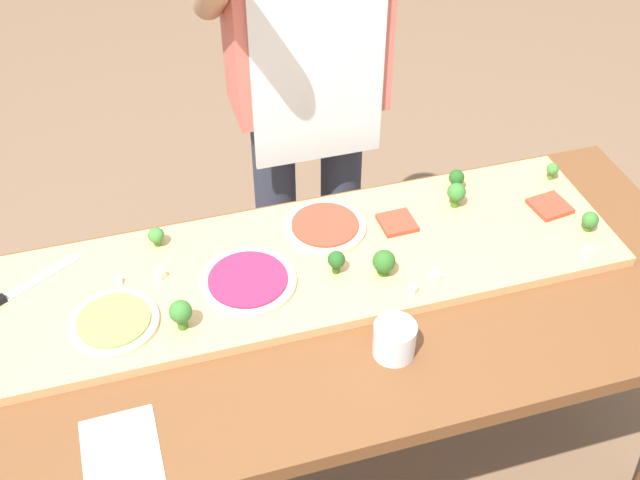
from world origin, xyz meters
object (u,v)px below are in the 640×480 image
at_px(pizza_whole_beet_magenta, 248,281).
at_px(broccoli_floret_center_right, 336,260).
at_px(prep_table, 316,337).
at_px(pizza_whole_tomato_red, 325,226).
at_px(broccoli_floret_front_right, 456,193).
at_px(broccoli_floret_front_mid, 384,262).
at_px(chefs_knife, 3,299).
at_px(cheese_crumble_f, 588,253).
at_px(flour_cup, 394,341).
at_px(cheese_crumble_e, 435,276).
at_px(broccoli_floret_back_right, 456,178).
at_px(cheese_crumble_c, 119,281).
at_px(cook_center, 308,71).
at_px(pizza_whole_pesto_green, 114,322).
at_px(cheese_crumble_a, 161,274).
at_px(broccoli_floret_center_left, 181,314).
at_px(cheese_crumble_d, 413,290).
at_px(recipe_note, 121,453).
at_px(broccoli_floret_back_left, 156,236).
at_px(pizza_slice_far_right, 550,206).
at_px(pizza_slice_far_left, 397,223).
at_px(broccoli_floret_front_left, 590,220).

distance_m(pizza_whole_beet_magenta, broccoli_floret_center_right, 0.20).
relative_size(prep_table, pizza_whole_tomato_red, 9.41).
height_order(broccoli_floret_front_right, broccoli_floret_front_mid, broccoli_floret_front_right).
relative_size(chefs_knife, cheese_crumble_f, 12.57).
bearing_deg(flour_cup, cheese_crumble_e, 44.50).
xyz_separation_m(chefs_knife, broccoli_floret_back_right, (1.10, 0.08, 0.03)).
distance_m(cheese_crumble_c, cook_center, 0.73).
relative_size(pizza_whole_pesto_green, cheese_crumble_a, 9.49).
height_order(cheese_crumble_e, flour_cup, flour_cup).
relative_size(prep_table, cheese_crumble_f, 87.74).
bearing_deg(broccoli_floret_center_left, cook_center, 53.76).
xyz_separation_m(cheese_crumble_d, cheese_crumble_f, (0.43, -0.00, 0.00)).
bearing_deg(recipe_note, cheese_crumble_e, 18.11).
height_order(broccoli_floret_front_mid, broccoli_floret_back_left, broccoli_floret_front_mid).
distance_m(broccoli_floret_center_right, cook_center, 0.57).
xyz_separation_m(pizza_slice_far_right, cheese_crumble_f, (-0.00, -0.18, 0.00)).
xyz_separation_m(cheese_crumble_d, flour_cup, (-0.09, -0.13, 0.00)).
height_order(chefs_knife, cheese_crumble_c, chefs_knife).
bearing_deg(prep_table, cheese_crumble_a, 152.83).
height_order(prep_table, chefs_knife, chefs_knife).
distance_m(pizza_whole_beet_magenta, broccoli_floret_center_left, 0.19).
relative_size(pizza_whole_pesto_green, flour_cup, 2.13).
height_order(broccoli_floret_front_mid, broccoli_floret_back_right, broccoli_floret_front_mid).
bearing_deg(pizza_slice_far_right, flour_cup, -149.82).
bearing_deg(pizza_whole_beet_magenta, cheese_crumble_a, 158.42).
distance_m(broccoli_floret_center_left, flour_cup, 0.44).
relative_size(prep_table, pizza_whole_beet_magenta, 8.56).
distance_m(broccoli_floret_front_mid, broccoli_floret_back_right, 0.37).
bearing_deg(pizza_whole_beet_magenta, prep_table, -34.17).
distance_m(pizza_whole_tomato_red, cheese_crumble_a, 0.40).
height_order(pizza_slice_far_left, broccoli_floret_front_left, broccoli_floret_front_left).
bearing_deg(broccoli_floret_back_right, cheese_crumble_a, -171.81).
bearing_deg(cheese_crumble_e, cheese_crumble_a, 163.10).
relative_size(broccoli_floret_front_mid, broccoli_floret_back_right, 1.12).
height_order(chefs_knife, cheese_crumble_d, cheese_crumble_d).
bearing_deg(broccoli_floret_back_right, prep_table, -148.91).
xyz_separation_m(broccoli_floret_back_left, recipe_note, (-0.14, -0.53, -0.05)).
xyz_separation_m(broccoli_floret_front_right, broccoli_floret_center_left, (-0.71, -0.21, 0.00)).
distance_m(pizza_slice_far_left, cheese_crumble_c, 0.66).
bearing_deg(pizza_slice_far_left, pizza_whole_beet_magenta, -166.31).
distance_m(broccoli_floret_center_right, cheese_crumble_f, 0.58).
xyz_separation_m(broccoli_floret_center_left, cheese_crumble_e, (0.56, -0.01, -0.03)).
xyz_separation_m(pizza_whole_beet_magenta, recipe_note, (-0.32, -0.34, -0.03)).
height_order(prep_table, cheese_crumble_e, cheese_crumble_e).
relative_size(broccoli_floret_center_right, cheese_crumble_d, 3.19).
xyz_separation_m(pizza_slice_far_right, cook_center, (-0.49, 0.47, 0.20)).
bearing_deg(pizza_slice_far_left, broccoli_floret_front_right, 9.51).
xyz_separation_m(broccoli_floret_back_right, cheese_crumble_c, (-0.85, -0.10, -0.03)).
bearing_deg(cheese_crumble_e, pizza_slice_far_left, 94.36).
relative_size(cheese_crumble_a, flour_cup, 0.22).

